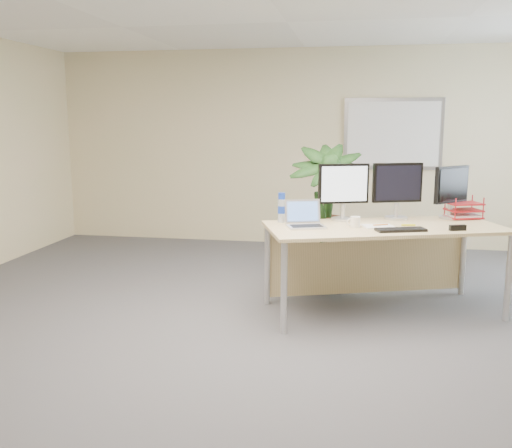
% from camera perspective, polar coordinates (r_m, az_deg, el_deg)
% --- Properties ---
extents(floor, '(8.00, 8.00, 0.00)m').
position_cam_1_polar(floor, '(4.38, -0.57, -12.92)').
color(floor, '#47474C').
rests_on(floor, ground).
extents(back_wall, '(7.00, 0.04, 2.70)m').
position_cam_1_polar(back_wall, '(8.00, 4.77, 7.58)').
color(back_wall, beige).
rests_on(back_wall, floor).
extents(whiteboard, '(1.30, 0.04, 0.95)m').
position_cam_1_polar(whiteboard, '(7.93, 13.54, 8.76)').
color(whiteboard, '#A5A5A9').
rests_on(whiteboard, back_wall).
extents(desk, '(2.26, 1.51, 0.80)m').
position_cam_1_polar(desk, '(5.35, 12.21, -1.76)').
color(desk, '#CFB77A').
rests_on(desk, floor).
extents(floor_plant, '(0.90, 0.90, 1.50)m').
position_cam_1_polar(floor_plant, '(5.79, 6.83, 0.52)').
color(floor_plant, '#143915').
rests_on(floor_plant, floor).
extents(monitor_left, '(0.46, 0.22, 0.53)m').
position_cam_1_polar(monitor_left, '(5.38, 8.74, 3.57)').
color(monitor_left, silver).
rests_on(monitor_left, desk).
extents(monitor_right, '(0.47, 0.22, 0.53)m').
position_cam_1_polar(monitor_right, '(5.55, 13.95, 3.60)').
color(monitor_right, silver).
rests_on(monitor_right, desk).
extents(monitor_dark, '(0.35, 0.34, 0.50)m').
position_cam_1_polar(monitor_dark, '(5.74, 18.96, 3.37)').
color(monitor_dark, silver).
rests_on(monitor_dark, desk).
extents(laptop, '(0.39, 0.37, 0.23)m').
position_cam_1_polar(laptop, '(5.06, 4.88, 0.41)').
color(laptop, silver).
rests_on(laptop, desk).
extents(keyboard, '(0.45, 0.27, 0.02)m').
position_cam_1_polar(keyboard, '(4.99, 14.27, -0.56)').
color(keyboard, black).
rests_on(keyboard, desk).
extents(coffee_mug, '(0.12, 0.08, 0.10)m').
position_cam_1_polar(coffee_mug, '(5.08, 9.86, 0.21)').
color(coffee_mug, white).
rests_on(coffee_mug, desk).
extents(spiral_notebook, '(0.31, 0.27, 0.01)m').
position_cam_1_polar(spiral_notebook, '(5.14, 12.13, -0.23)').
color(spiral_notebook, white).
rests_on(spiral_notebook, desk).
extents(orange_pen, '(0.13, 0.08, 0.01)m').
position_cam_1_polar(orange_pen, '(5.15, 12.34, -0.07)').
color(orange_pen, '#CC6816').
rests_on(orange_pen, spiral_notebook).
extents(yellow_highlighter, '(0.12, 0.04, 0.02)m').
position_cam_1_polar(yellow_highlighter, '(5.26, 15.00, -0.09)').
color(yellow_highlighter, yellow).
rests_on(yellow_highlighter, desk).
extents(water_bottle, '(0.07, 0.07, 0.27)m').
position_cam_1_polar(water_bottle, '(5.25, 2.58, 1.59)').
color(water_bottle, '#A8B5C6').
rests_on(water_bottle, desk).
extents(letter_tray, '(0.37, 0.32, 0.15)m').
position_cam_1_polar(letter_tray, '(5.81, 20.04, 1.18)').
color(letter_tray, '#B1151B').
rests_on(letter_tray, desk).
extents(stapler, '(0.15, 0.08, 0.05)m').
position_cam_1_polar(stapler, '(5.16, 19.51, -0.36)').
color(stapler, black).
rests_on(stapler, desk).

